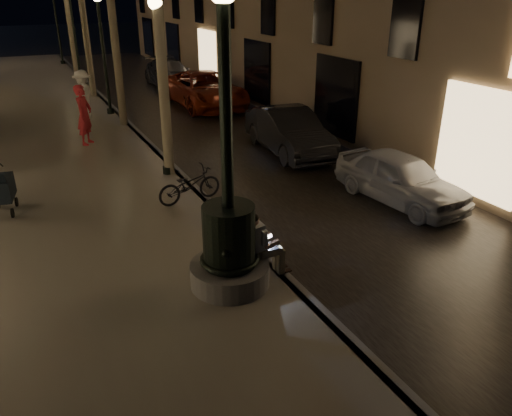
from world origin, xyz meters
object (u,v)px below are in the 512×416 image
car_rear (170,74)px  lamp_curb_a (160,62)px  car_front (401,178)px  pedestrian_white (84,95)px  fountain_lamppost (229,233)px  stroller (1,189)px  car_second (289,131)px  lamp_curb_c (73,23)px  bicycle (189,185)px  lamp_curb_b (102,36)px  seated_man_laptop (261,242)px  pedestrian_red (84,115)px  car_third (205,90)px  lamp_curb_d (56,16)px

car_rear → lamp_curb_a: bearing=-105.0°
lamp_curb_a → car_front: bearing=-40.2°
car_front → pedestrian_white: pedestrian_white is taller
fountain_lamppost → car_front: fountain_lamppost is taller
stroller → car_second: size_ratio=0.28×
fountain_lamppost → lamp_curb_c: 22.10m
stroller → bicycle: stroller is taller
pedestrian_white → lamp_curb_a: bearing=34.3°
lamp_curb_b → lamp_curb_c: (0.00, 8.00, 0.00)m
car_rear → bicycle: size_ratio=2.98×
seated_man_laptop → bicycle: bearing=90.2°
car_front → lamp_curb_b: bearing=105.8°
car_rear → bicycle: (-4.40, -15.85, -0.08)m
lamp_curb_b → lamp_curb_c: same height
car_front → pedestrian_red: pedestrian_red is taller
seated_man_laptop → lamp_curb_b: lamp_curb_b is taller
stroller → pedestrian_white: 8.98m
lamp_curb_a → lamp_curb_c: size_ratio=1.00×
stroller → pedestrian_white: bearing=79.2°
car_front → bicycle: 5.25m
seated_man_laptop → stroller: (-4.09, 5.06, -0.08)m
lamp_curb_b → car_third: (4.30, 0.29, -2.47)m
car_second → fountain_lamppost: bearing=-121.6°
fountain_lamppost → lamp_curb_a: 6.37m
bicycle → car_rear: bearing=-22.5°
car_second → car_third: car_third is taller
lamp_curb_c → stroller: (-4.18, -16.94, -2.43)m
fountain_lamppost → bicycle: 3.92m
seated_man_laptop → lamp_curb_d: bearing=89.8°
car_front → car_third: 12.36m
seated_man_laptop → lamp_curb_c: 22.13m
lamp_curb_c → bicycle: 18.36m
pedestrian_red → pedestrian_white: bearing=25.2°
car_second → pedestrian_white: (-5.34, 6.75, 0.43)m
lamp_curb_d → car_rear: bearing=-67.4°
seated_man_laptop → car_rear: size_ratio=0.26×
lamp_curb_b → car_second: 8.83m
car_front → car_third: size_ratio=0.67×
lamp_curb_c → bicycle: (-0.10, -18.17, -2.61)m
car_rear → fountain_lamppost: bearing=-101.8°
fountain_lamppost → lamp_curb_c: size_ratio=1.08×
stroller → pedestrian_red: 5.56m
lamp_curb_d → lamp_curb_c: bearing=-90.0°
fountain_lamppost → lamp_curb_d: bearing=88.7°
bicycle → car_second: bearing=-63.7°
lamp_curb_d → car_third: bearing=-74.7°
car_third → bicycle: car_third is taller
lamp_curb_c → lamp_curb_b: bearing=-90.0°
lamp_curb_d → car_third: size_ratio=0.87×
car_front → seated_man_laptop: bearing=-164.2°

